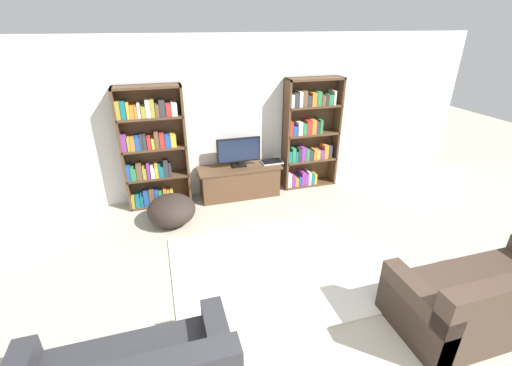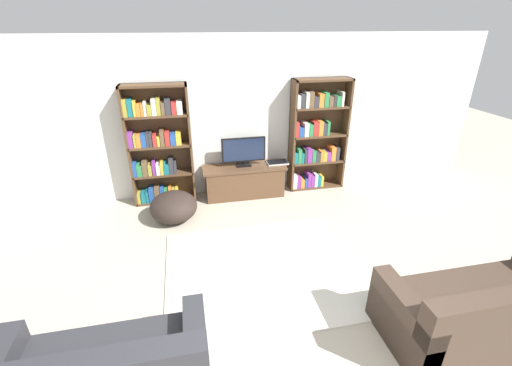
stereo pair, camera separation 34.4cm
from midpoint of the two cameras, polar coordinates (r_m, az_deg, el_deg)
wall_back at (r=5.78m, az=-5.53°, el=10.71°), size 8.80×0.06×2.60m
bookshelf_left at (r=5.62m, az=-18.63°, el=5.31°), size 0.98×0.30×1.92m
bookshelf_right at (r=6.09m, az=7.09°, el=7.86°), size 0.98×0.30×1.92m
tv_stand at (r=5.86m, az=-4.39°, el=0.27°), size 1.40×0.46×0.54m
television at (r=5.69m, az=-4.65°, el=5.24°), size 0.73×0.16×0.49m
laptop at (r=5.92m, az=0.99°, el=3.54°), size 0.36×0.24×0.03m
area_rug at (r=4.30m, az=0.02°, el=-14.27°), size 2.33×1.99×0.02m
couch_right_sofa at (r=4.12m, az=32.15°, el=-16.07°), size 1.84×0.85×0.81m
beanbag_ottoman at (r=5.26m, az=-15.73°, el=-4.40°), size 0.70×0.70×0.45m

